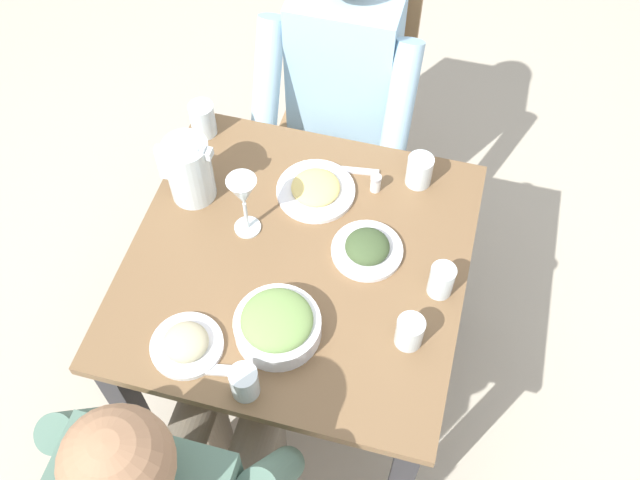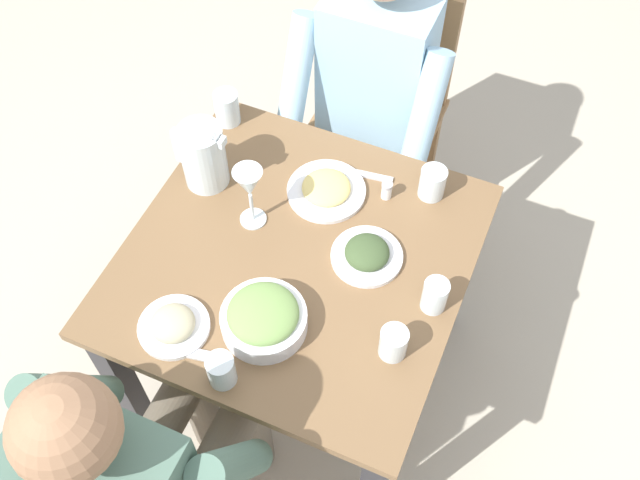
# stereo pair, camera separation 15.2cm
# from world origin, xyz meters

# --- Properties ---
(ground_plane) EXTENTS (8.00, 8.00, 0.00)m
(ground_plane) POSITION_xyz_m (0.00, 0.00, 0.00)
(ground_plane) COLOR #B7AD99
(dining_table) EXTENTS (0.85, 0.85, 0.71)m
(dining_table) POSITION_xyz_m (0.00, 0.00, 0.58)
(dining_table) COLOR brown
(dining_table) RESTS_ON ground_plane
(chair_near) EXTENTS (0.40, 0.40, 0.90)m
(chair_near) POSITION_xyz_m (0.05, -0.80, 0.51)
(chair_near) COLOR #997047
(chair_near) RESTS_ON ground_plane
(diner_near) EXTENTS (0.48, 0.53, 1.19)m
(diner_near) POSITION_xyz_m (0.05, -0.60, 0.66)
(diner_near) COLOR #9EC6E0
(diner_near) RESTS_ON ground_plane
(water_pitcher) EXTENTS (0.16, 0.12, 0.19)m
(water_pitcher) POSITION_xyz_m (0.33, -0.13, 0.80)
(water_pitcher) COLOR silver
(water_pitcher) RESTS_ON dining_table
(salad_bowl) EXTENTS (0.21, 0.21, 0.09)m
(salad_bowl) POSITION_xyz_m (-0.01, 0.21, 0.75)
(salad_bowl) COLOR white
(salad_bowl) RESTS_ON dining_table
(plate_beans) EXTENTS (0.17, 0.17, 0.05)m
(plate_beans) POSITION_xyz_m (0.18, 0.30, 0.73)
(plate_beans) COLOR white
(plate_beans) RESTS_ON dining_table
(plate_dolmas) EXTENTS (0.18, 0.18, 0.05)m
(plate_dolmas) POSITION_xyz_m (-0.17, -0.06, 0.73)
(plate_dolmas) COLOR white
(plate_dolmas) RESTS_ON dining_table
(plate_fries) EXTENTS (0.21, 0.21, 0.04)m
(plate_fries) POSITION_xyz_m (0.01, -0.22, 0.72)
(plate_fries) COLOR white
(plate_fries) RESTS_ON dining_table
(water_glass_near_left) EXTENTS (0.07, 0.07, 0.09)m
(water_glass_near_left) POSITION_xyz_m (-0.32, 0.15, 0.75)
(water_glass_near_left) COLOR silver
(water_glass_near_left) RESTS_ON dining_table
(water_glass_by_pitcher) EXTENTS (0.06, 0.06, 0.09)m
(water_glass_by_pitcher) POSITION_xyz_m (-0.36, -0.00, 0.75)
(water_glass_by_pitcher) COLOR silver
(water_glass_by_pitcher) RESTS_ON dining_table
(water_glass_far_left) EXTENTS (0.07, 0.07, 0.09)m
(water_glass_far_left) POSITION_xyz_m (-0.25, -0.33, 0.75)
(water_glass_far_left) COLOR silver
(water_glass_far_left) RESTS_ON dining_table
(water_glass_center) EXTENTS (0.07, 0.07, 0.09)m
(water_glass_center) POSITION_xyz_m (0.01, 0.37, 0.75)
(water_glass_center) COLOR silver
(water_glass_center) RESTS_ON dining_table
(water_glass_far_right) EXTENTS (0.07, 0.07, 0.10)m
(water_glass_far_right) POSITION_xyz_m (0.38, -0.35, 0.76)
(water_glass_far_right) COLOR silver
(water_glass_far_right) RESTS_ON dining_table
(wine_glass) EXTENTS (0.08, 0.08, 0.20)m
(wine_glass) POSITION_xyz_m (0.15, -0.06, 0.85)
(wine_glass) COLOR silver
(wine_glass) RESTS_ON dining_table
(salt_shaker) EXTENTS (0.03, 0.03, 0.05)m
(salt_shaker) POSITION_xyz_m (-0.14, -0.27, 0.74)
(salt_shaker) COLOR white
(salt_shaker) RESTS_ON dining_table
(fork_near) EXTENTS (0.17, 0.06, 0.01)m
(fork_near) POSITION_xyz_m (0.11, 0.35, 0.71)
(fork_near) COLOR silver
(fork_near) RESTS_ON dining_table
(knife_near) EXTENTS (0.19, 0.04, 0.01)m
(knife_near) POSITION_xyz_m (-0.05, -0.31, 0.71)
(knife_near) COLOR silver
(knife_near) RESTS_ON dining_table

